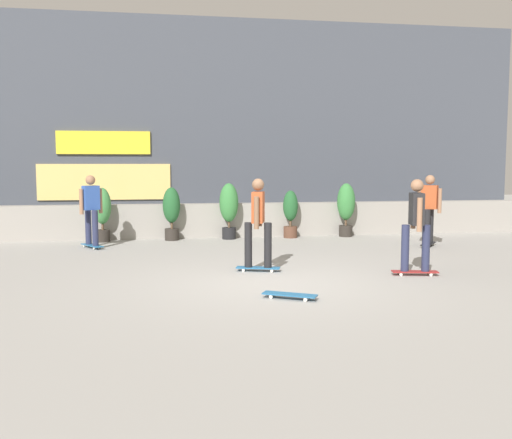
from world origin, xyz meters
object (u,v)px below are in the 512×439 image
potted_plant_3 (290,212)px  potted_plant_4 (346,206)px  skater_foreground (429,207)px  skater_mid_plaza (91,208)px  potted_plant_1 (172,210)px  skater_by_wall_left (416,222)px  potted_plant_0 (102,211)px  skater_far_left (258,220)px  skateboard_near_camera (290,295)px  potted_plant_2 (229,207)px

potted_plant_3 → potted_plant_4: size_ratio=0.87×
skater_foreground → skater_mid_plaza: bearing=172.5°
potted_plant_1 → skater_by_wall_left: size_ratio=0.80×
potted_plant_0 → skater_far_left: skater_far_left is taller
potted_plant_0 → skater_foreground: size_ratio=0.80×
potted_plant_4 → skateboard_near_camera: size_ratio=1.81×
potted_plant_2 → skater_foreground: bearing=-25.3°
potted_plant_2 → potted_plant_3: 1.65m
potted_plant_0 → potted_plant_2: potted_plant_2 is taller
skater_mid_plaza → potted_plant_0: bearing=82.7°
skateboard_near_camera → skater_mid_plaza: bearing=121.0°
skater_foreground → potted_plant_0: bearing=164.5°
skater_far_left → skater_mid_plaza: (-3.33, 3.50, 0.00)m
skater_foreground → skater_by_wall_left: bearing=-119.5°
potted_plant_3 → potted_plant_2: bearing=-180.0°
potted_plant_2 → skater_far_left: (-0.01, -4.60, 0.10)m
potted_plant_3 → skater_far_left: skater_far_left is taller
potted_plant_0 → potted_plant_3: potted_plant_0 is taller
skater_far_left → skater_by_wall_left: (2.67, -0.83, 0.00)m
skateboard_near_camera → skater_far_left: bearing=92.4°
potted_plant_1 → potted_plant_4: (4.65, 0.00, 0.06)m
skater_mid_plaza → potted_plant_3: bearing=12.5°
potted_plant_2 → skateboard_near_camera: (0.08, -6.80, -0.78)m
skater_far_left → potted_plant_2: bearing=89.8°
skater_far_left → potted_plant_3: bearing=70.2°
potted_plant_0 → skater_far_left: 5.60m
skater_foreground → skateboard_near_camera: bearing=-133.5°
potted_plant_2 → skater_foreground: 5.00m
potted_plant_1 → skater_mid_plaza: (-1.86, -1.10, 0.17)m
potted_plant_1 → potted_plant_4: bearing=0.0°
potted_plant_4 → skater_far_left: 5.59m
skater_by_wall_left → skater_foreground: bearing=60.5°
skater_mid_plaza → skateboard_near_camera: 6.71m
skater_far_left → skateboard_near_camera: (0.09, -2.21, -0.88)m
potted_plant_4 → skater_by_wall_left: bearing=-95.5°
skater_by_wall_left → potted_plant_4: bearing=84.5°
potted_plant_0 → potted_plant_3: 4.85m
skater_by_wall_left → skater_foreground: 3.78m
skater_foreground → skater_far_left: bearing=-151.5°
skater_by_wall_left → potted_plant_2: bearing=116.1°
skater_far_left → skater_mid_plaza: bearing=133.6°
skater_mid_plaza → skateboard_near_camera: (3.42, -5.70, -0.88)m
potted_plant_1 → potted_plant_0: bearing=180.0°
potted_plant_4 → skater_mid_plaza: bearing=-170.4°
skater_mid_plaza → potted_plant_2: bearing=18.2°
potted_plant_1 → potted_plant_3: 3.12m
potted_plant_3 → skater_far_left: 4.89m
potted_plant_1 → potted_plant_2: 1.48m
skater_by_wall_left → skater_mid_plaza: size_ratio=1.00×
potted_plant_1 → skater_by_wall_left: bearing=-52.7°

